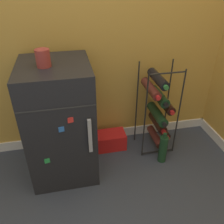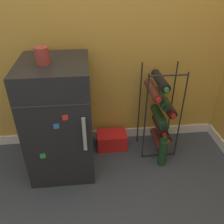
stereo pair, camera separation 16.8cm
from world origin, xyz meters
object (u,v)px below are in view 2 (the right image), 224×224
(mini_fridge, at_px, (60,119))
(fridge_top_cup, at_px, (42,56))
(loose_bottle_floor, at_px, (163,152))
(wine_rack, at_px, (160,111))
(soda_box, at_px, (112,140))

(mini_fridge, bearing_deg, fridge_top_cup, -145.42)
(fridge_top_cup, height_order, loose_bottle_floor, fridge_top_cup)
(wine_rack, relative_size, soda_box, 2.95)
(fridge_top_cup, distance_m, loose_bottle_floor, 1.20)
(mini_fridge, relative_size, soda_box, 3.35)
(mini_fridge, xyz_separation_m, soda_box, (0.42, 0.17, -0.38))
(loose_bottle_floor, bearing_deg, wine_rack, 88.08)
(loose_bottle_floor, bearing_deg, soda_box, 145.71)
(mini_fridge, bearing_deg, soda_box, 21.83)
(fridge_top_cup, bearing_deg, mini_fridge, 34.58)
(mini_fridge, height_order, wine_rack, mini_fridge)
(mini_fridge, distance_m, soda_box, 0.58)
(soda_box, relative_size, fridge_top_cup, 2.42)
(wine_rack, height_order, fridge_top_cup, fridge_top_cup)
(mini_fridge, bearing_deg, loose_bottle_floor, -7.35)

